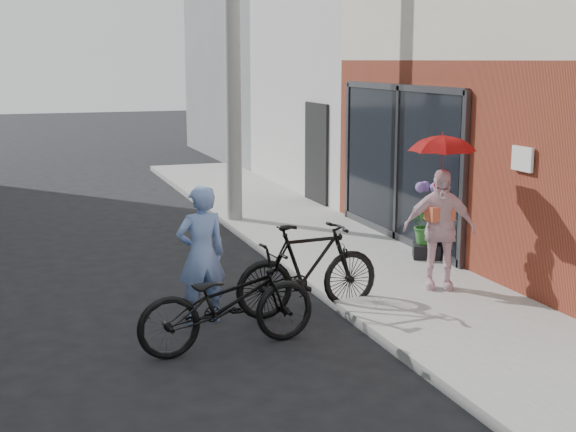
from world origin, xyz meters
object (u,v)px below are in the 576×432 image
utility_pole (232,31)px  bike_left (228,302)px  bike_right (308,268)px  kimono_woman (439,229)px  officer (201,254)px  planter (426,251)px

utility_pole → bike_left: (-1.78, -6.22, -2.98)m
bike_right → kimono_woman: size_ratio=1.20×
bike_left → bike_right: 1.50m
bike_right → kimono_woman: 1.85m
officer → bike_left: (0.05, -0.96, -0.29)m
planter → bike_right: bearing=-147.6°
kimono_woman → planter: kimono_woman is taller
utility_pole → officer: utility_pole is taller
utility_pole → kimono_woman: (1.26, -5.25, -2.61)m
utility_pole → planter: utility_pole is taller
planter → kimono_woman: bearing=-113.7°
officer → bike_right: size_ratio=0.87×
officer → kimono_woman: (3.10, 0.01, 0.08)m
utility_pole → planter: (1.90, -3.80, -3.28)m
bike_right → kimono_woman: (1.82, 0.11, 0.34)m
officer → bike_left: 1.00m
bike_left → kimono_woman: 3.22m
utility_pole → planter: 5.36m
utility_pole → bike_right: 6.14m
officer → kimono_woman: kimono_woman is taller
bike_left → planter: bearing=-63.3°
planter → officer: bearing=-158.6°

